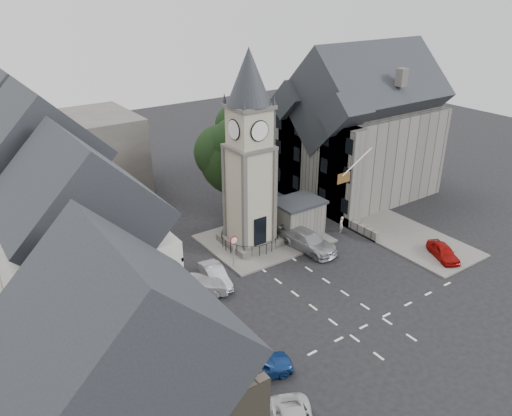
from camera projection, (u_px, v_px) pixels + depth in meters
ground at (311, 287)px, 36.72m from camera, size 120.00×120.00×0.00m
pavement_west at (118, 304)px, 34.68m from camera, size 6.00×30.00×0.14m
pavement_east at (351, 210)px, 48.90m from camera, size 6.00×26.00×0.14m
central_island at (264, 239)px, 43.44m from camera, size 10.00×8.00×0.16m
road_markings at (366, 326)px, 32.62m from camera, size 20.00×8.00×0.01m
clock_tower at (249, 154)px, 39.31m from camera, size 4.86×4.86×16.25m
stone_shelter at (298, 216)px, 44.17m from camera, size 4.30×3.30×3.08m
town_tree at (237, 147)px, 44.56m from camera, size 7.20×7.20×10.80m
warning_sign_post at (234, 246)px, 38.27m from camera, size 0.70×0.19×2.85m
terrace_pink at (22, 183)px, 37.87m from camera, size 8.10×7.60×12.80m
terrace_cream at (49, 221)px, 31.90m from camera, size 8.10×7.60×12.80m
terrace_tudor at (90, 282)px, 26.10m from camera, size 8.10×7.60×12.00m
backdrop_west at (38, 163)px, 49.72m from camera, size 20.00×10.00×8.00m
east_building at (360, 136)px, 50.43m from camera, size 14.40×11.40×12.60m
east_boundary_wall at (316, 206)px, 48.78m from camera, size 0.40×16.00×0.90m
flagpole at (357, 162)px, 40.95m from camera, size 3.68×0.10×2.74m
car_west_blue at (257, 366)px, 28.17m from camera, size 4.51×2.68×1.44m
car_west_silver at (195, 287)px, 35.41m from camera, size 4.77×3.28×1.49m
car_west_grey at (129, 292)px, 35.09m from camera, size 4.80×4.59×1.26m
car_island_silver at (215, 276)px, 36.95m from camera, size 1.97×4.12×1.30m
car_island_east at (308, 241)px, 41.58m from camera, size 2.85×5.64×1.57m
car_east_red at (443, 252)px, 40.27m from camera, size 2.79×3.85×1.22m
pedestrian at (341, 224)px, 44.48m from camera, size 0.65×0.56×1.49m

